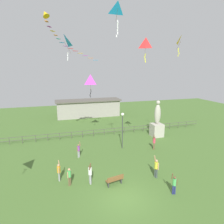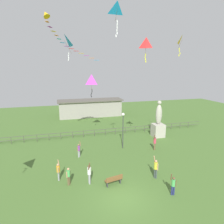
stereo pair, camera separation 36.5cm
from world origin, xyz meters
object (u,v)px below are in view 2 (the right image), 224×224
statue_monument (158,125)px  person_3 (58,170)px  park_bench (114,180)px  person_2 (79,149)px  kite_0 (92,80)px  kite_5 (182,40)px  person_1 (69,175)px  person_4 (155,142)px  person_0 (156,167)px  kite_2 (64,41)px  person_6 (173,184)px  streamer_kite (52,22)px  person_5 (89,173)px  kite_4 (146,44)px  lamppost (123,123)px  kite_3 (117,9)px

statue_monument → person_3: 15.70m
park_bench → person_2: bearing=110.2°
kite_0 → kite_5: bearing=-39.0°
person_1 → person_4: person_4 is taller
person_0 → kite_5: kite_5 is taller
person_3 → kite_2: kite_2 is taller
person_2 → kite_5: (10.96, -1.24, 11.41)m
statue_monument → person_6: (-5.30, -12.14, -0.82)m
kite_5 → streamer_kite: (-12.91, 2.04, 1.42)m
kite_2 → person_5: bearing=-81.8°
statue_monument → person_3: (-13.64, -7.73, -0.79)m
person_2 → kite_2: bearing=108.4°
person_3 → streamer_kite: streamer_kite is taller
statue_monument → kite_0: bearing=168.0°
person_2 → kite_0: bearing=65.9°
person_0 → person_6: size_ratio=1.15×
person_3 → streamer_kite: 13.69m
person_0 → kite_2: bearing=128.9°
person_2 → kite_4: kite_4 is taller
person_0 → person_1: (-7.38, 0.97, -0.13)m
person_1 → lamppost: bearing=41.9°
person_2 → person_6: person_2 is taller
kite_0 → statue_monument: bearing=-12.0°
person_2 → person_4: size_ratio=0.93×
person_4 → streamer_kite: streamer_kite is taller
person_0 → kite_5: size_ratio=0.93×
person_3 → person_4: size_ratio=0.95×
lamppost → person_4: (3.47, -1.47, -2.23)m
person_2 → kite_4: (6.85, -1.31, 10.87)m
streamer_kite → person_1: bearing=-84.3°
kite_3 → person_3: bearing=178.0°
person_1 → person_4: size_ratio=0.80×
park_bench → kite_2: bearing=109.7°
person_6 → person_5: bearing=151.5°
lamppost → person_5: (-5.06, -6.30, -2.19)m
lamppost → kite_2: 11.05m
lamppost → person_3: bearing=-145.9°
person_4 → person_5: person_5 is taller
park_bench → streamer_kite: streamer_kite is taller
person_0 → kite_0: 13.93m
kite_5 → person_1: bearing=-163.0°
person_4 → kite_0: (-6.32, 6.02, 6.96)m
person_0 → streamer_kite: size_ratio=0.32×
park_bench → person_5: size_ratio=0.78×
park_bench → person_3: bearing=156.0°
person_4 → lamppost: bearing=157.1°
statue_monument → kite_3: size_ratio=2.01×
statue_monument → person_6: statue_monument is taller
lamppost → person_0: lamppost is taller
person_3 → kite_4: (9.02, 2.74, 10.85)m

